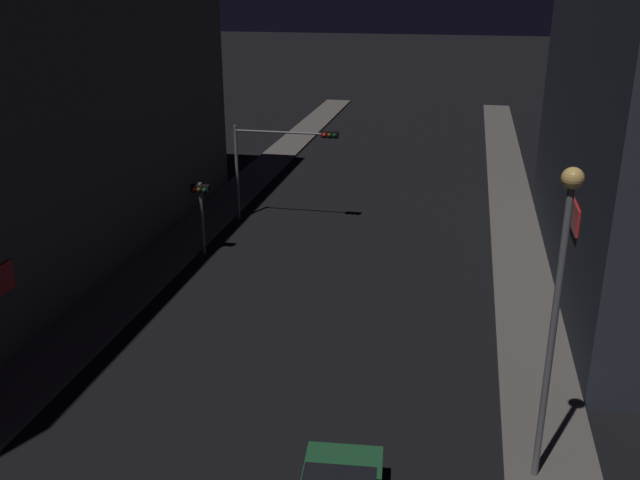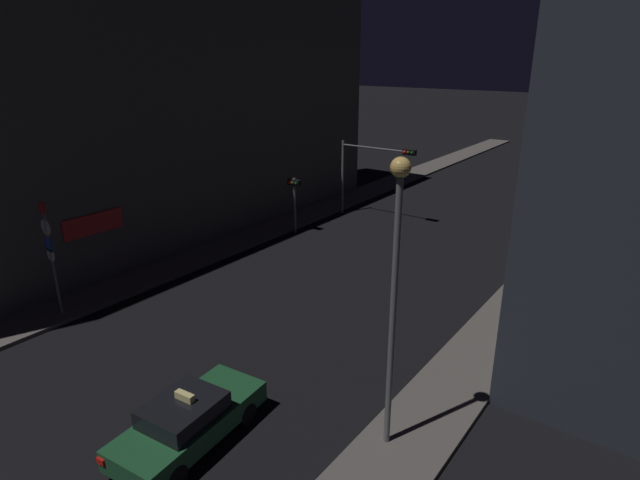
{
  "view_description": "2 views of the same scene",
  "coord_description": "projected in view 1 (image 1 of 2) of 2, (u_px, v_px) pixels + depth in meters",
  "views": [
    {
      "loc": [
        4.79,
        -4.9,
        11.44
      ],
      "look_at": [
        0.21,
        17.15,
        3.02
      ],
      "focal_mm": 39.65,
      "sensor_mm": 36.0,
      "label": 1
    },
    {
      "loc": [
        12.31,
        -0.37,
        9.92
      ],
      "look_at": [
        0.27,
        16.1,
        2.63
      ],
      "focal_mm": 29.41,
      "sensor_mm": 36.0,
      "label": 2
    }
  ],
  "objects": [
    {
      "name": "sidewalk_left",
      "position": [
        233.0,
        196.0,
        38.87
      ],
      "size": [
        2.32,
        65.19,
        0.15
      ],
      "primitive_type": "cube",
      "color": "#5B5651",
      "rests_on": "ground_plane"
    },
    {
      "name": "traffic_light_left_kerb",
      "position": [
        201.0,
        203.0,
        30.17
      ],
      "size": [
        0.8,
        0.42,
        3.24
      ],
      "color": "slate",
      "rests_on": "ground_plane"
    },
    {
      "name": "sidewalk_right",
      "position": [
        513.0,
        214.0,
        36.02
      ],
      "size": [
        2.32,
        65.19,
        0.15
      ],
      "primitive_type": "cube",
      "color": "#5B5651",
      "rests_on": "ground_plane"
    },
    {
      "name": "street_lamp_near_block",
      "position": [
        559.0,
        286.0,
        15.34
      ],
      "size": [
        0.47,
        0.47,
        7.64
      ],
      "color": "slate",
      "rests_on": "sidewalk_right"
    },
    {
      "name": "traffic_light_overhead",
      "position": [
        278.0,
        152.0,
        33.91
      ],
      "size": [
        5.13,
        0.42,
        4.74
      ],
      "color": "slate",
      "rests_on": "ground_plane"
    }
  ]
}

